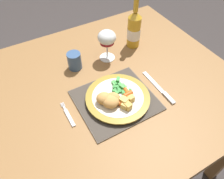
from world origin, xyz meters
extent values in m
plane|color=#383333|center=(0.00, 0.00, 0.00)|extent=(6.00, 6.00, 0.00)
cube|color=olive|center=(0.00, 0.00, 0.72)|extent=(1.29, 0.98, 0.04)
cube|color=olive|center=(0.59, 0.44, 0.35)|extent=(0.06, 0.06, 0.70)
cube|color=brown|center=(0.05, -0.10, 0.74)|extent=(0.31, 0.28, 0.01)
cube|color=#3C352E|center=(0.05, -0.10, 0.75)|extent=(0.31, 0.28, 0.00)
cylinder|color=silver|center=(0.06, -0.10, 0.75)|extent=(0.22, 0.22, 0.01)
cylinder|color=olive|center=(0.06, -0.10, 0.76)|extent=(0.27, 0.27, 0.01)
cylinder|color=silver|center=(0.06, -0.10, 0.77)|extent=(0.21, 0.21, 0.00)
ellipsoid|color=tan|center=(0.00, -0.10, 0.79)|extent=(0.08, 0.08, 0.04)
ellipsoid|color=tan|center=(0.01, -0.13, 0.79)|extent=(0.09, 0.09, 0.04)
ellipsoid|color=tan|center=(0.03, -0.11, 0.79)|extent=(0.07, 0.07, 0.04)
cube|color=#338438|center=(0.09, -0.04, 0.77)|extent=(0.03, 0.02, 0.01)
cube|color=#4CA84C|center=(0.08, -0.04, 0.77)|extent=(0.02, 0.03, 0.01)
cube|color=#338438|center=(0.12, -0.11, 0.77)|extent=(0.02, 0.03, 0.01)
cube|color=green|center=(0.06, -0.09, 0.78)|extent=(0.01, 0.02, 0.01)
cube|color=#338438|center=(0.08, -0.08, 0.77)|extent=(0.02, 0.03, 0.01)
cube|color=green|center=(0.09, -0.04, 0.77)|extent=(0.01, 0.02, 0.01)
cube|color=#338438|center=(0.06, -0.07, 0.77)|extent=(0.02, 0.01, 0.01)
cube|color=green|center=(0.10, -0.03, 0.78)|extent=(0.03, 0.03, 0.01)
cube|color=#338438|center=(0.08, -0.06, 0.77)|extent=(0.03, 0.02, 0.01)
cube|color=green|center=(0.10, -0.06, 0.77)|extent=(0.02, 0.03, 0.01)
cube|color=#4CA84C|center=(0.10, -0.07, 0.77)|extent=(0.02, 0.01, 0.01)
cube|color=#4CA84C|center=(0.10, -0.08, 0.78)|extent=(0.02, 0.02, 0.01)
cube|color=#4CA84C|center=(0.11, -0.08, 0.77)|extent=(0.02, 0.02, 0.01)
cube|color=#338438|center=(0.09, -0.10, 0.77)|extent=(0.02, 0.03, 0.01)
cylinder|color=orange|center=(0.10, -0.10, 0.77)|extent=(0.02, 0.03, 0.02)
cylinder|color=orange|center=(0.07, -0.15, 0.77)|extent=(0.04, 0.02, 0.02)
cylinder|color=orange|center=(0.06, -0.15, 0.78)|extent=(0.04, 0.02, 0.02)
cylinder|color=#CC5119|center=(0.10, -0.12, 0.78)|extent=(0.04, 0.02, 0.02)
cube|color=silver|center=(-0.15, -0.09, 0.74)|extent=(0.01, 0.09, 0.01)
cube|color=silver|center=(-0.15, -0.03, 0.74)|extent=(0.01, 0.02, 0.01)
cube|color=silver|center=(-0.14, -0.01, 0.74)|extent=(0.00, 0.02, 0.00)
cube|color=silver|center=(-0.15, -0.01, 0.74)|extent=(0.00, 0.02, 0.00)
cube|color=silver|center=(-0.15, -0.01, 0.74)|extent=(0.00, 0.02, 0.00)
cube|color=silver|center=(-0.15, -0.01, 0.74)|extent=(0.00, 0.02, 0.00)
cube|color=silver|center=(0.25, -0.09, 0.74)|extent=(0.02, 0.15, 0.00)
cube|color=#B2B2B7|center=(0.25, -0.20, 0.74)|extent=(0.02, 0.07, 0.01)
cylinder|color=silver|center=(0.15, 0.16, 0.74)|extent=(0.08, 0.08, 0.00)
cylinder|color=silver|center=(0.15, 0.16, 0.79)|extent=(0.01, 0.01, 0.09)
ellipsoid|color=silver|center=(0.15, 0.16, 0.86)|extent=(0.09, 0.09, 0.07)
cylinder|color=maroon|center=(0.15, 0.16, 0.84)|extent=(0.07, 0.07, 0.03)
cylinder|color=gold|center=(0.32, 0.18, 0.82)|extent=(0.07, 0.07, 0.16)
cone|color=gold|center=(0.32, 0.18, 0.92)|extent=(0.07, 0.07, 0.03)
cylinder|color=gold|center=(0.32, 0.18, 0.96)|extent=(0.02, 0.02, 0.07)
cylinder|color=white|center=(0.32, 0.18, 0.81)|extent=(0.07, 0.07, 0.06)
cube|color=gold|center=(0.10, -0.15, 0.78)|extent=(0.03, 0.02, 0.02)
cube|color=gold|center=(0.06, -0.17, 0.78)|extent=(0.03, 0.03, 0.03)
cube|color=#DBB256|center=(0.06, -0.15, 0.78)|extent=(0.04, 0.04, 0.03)
cube|color=#DBB256|center=(0.05, -0.17, 0.78)|extent=(0.03, 0.03, 0.02)
cylinder|color=#385684|center=(-0.01, 0.17, 0.78)|extent=(0.06, 0.06, 0.08)
cylinder|color=#1E2F48|center=(-0.01, 0.17, 0.82)|extent=(0.05, 0.05, 0.01)
camera|label=1|loc=(-0.24, -0.59, 1.45)|focal=35.00mm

